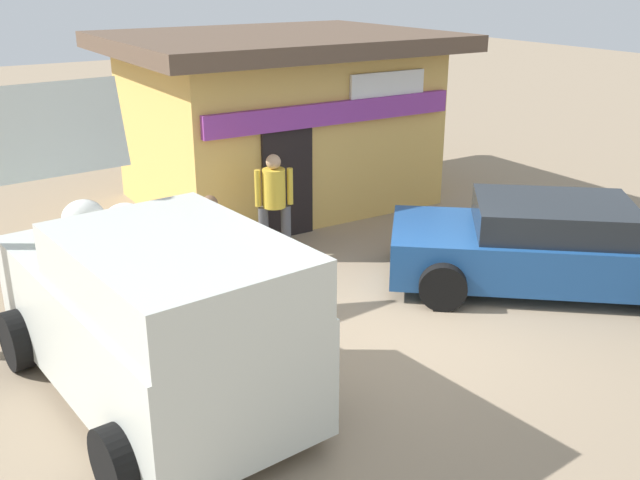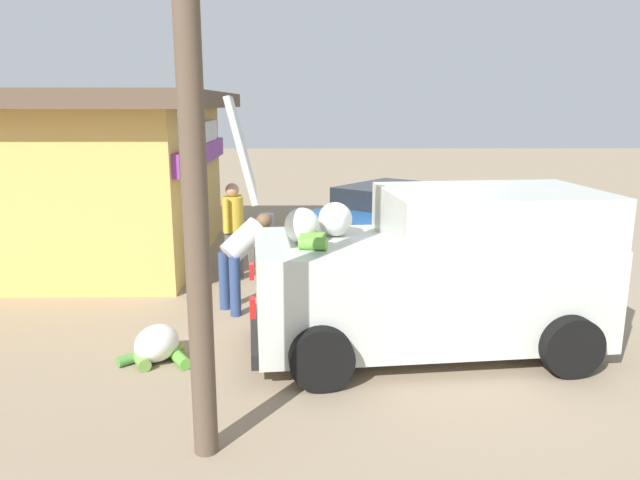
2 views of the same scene
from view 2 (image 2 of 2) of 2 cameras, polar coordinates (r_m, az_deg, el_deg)
name	(u,v)px [view 2 (image 2 of 2)]	position (r m, az deg, el deg)	size (l,w,h in m)	color
ground_plane	(408,278)	(10.21, 8.34, -3.59)	(60.00, 60.00, 0.00)	gray
storefront_bar	(98,174)	(11.87, -20.27, 5.90)	(5.83, 4.74, 3.07)	#E0B259
delivery_van	(436,270)	(7.18, 10.90, -2.83)	(2.48, 4.38, 2.93)	silver
parked_sedan	(389,215)	(12.63, 6.54, 2.35)	(4.43, 4.05, 1.22)	#1E4C8C
vendor_standing	(233,225)	(9.89, -8.22, 1.44)	(0.54, 0.43, 1.61)	#4C4C51
customer_bending	(242,252)	(8.44, -7.37, -1.14)	(0.72, 0.76, 1.35)	navy
unloaded_banana_pile	(157,345)	(7.18, -15.24, -9.62)	(0.72, 0.87, 0.40)	silver
paint_bucket	(267,221)	(14.05, -5.07, 1.76)	(0.34, 0.34, 0.36)	silver
utility_pole	(194,182)	(4.68, -11.84, 5.37)	(0.20, 0.20, 4.55)	brown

